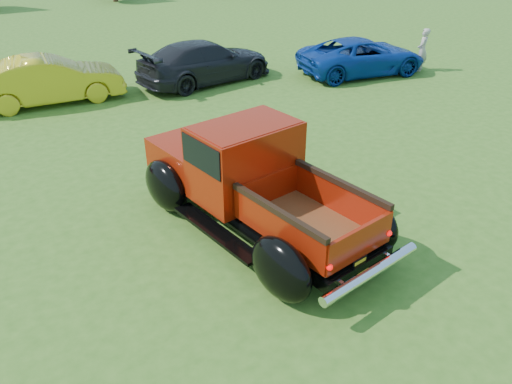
# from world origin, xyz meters

# --- Properties ---
(ground) EXTENTS (120.00, 120.00, 0.00)m
(ground) POSITION_xyz_m (0.00, 0.00, 0.00)
(ground) COLOR #345D1A
(ground) RESTS_ON ground
(pickup_truck) EXTENTS (3.33, 5.80, 2.05)m
(pickup_truck) POSITION_xyz_m (0.03, 0.71, 0.98)
(pickup_truck) COLOR black
(pickup_truck) RESTS_ON ground
(show_car_yellow) EXTENTS (4.62, 1.84, 1.49)m
(show_car_yellow) POSITION_xyz_m (-1.93, 10.10, 0.75)
(show_car_yellow) COLOR gold
(show_car_yellow) RESTS_ON ground
(show_car_grey) EXTENTS (5.38, 2.89, 1.48)m
(show_car_grey) POSITION_xyz_m (3.37, 9.66, 0.74)
(show_car_grey) COLOR black
(show_car_grey) RESTS_ON ground
(show_car_blue) EXTENTS (5.17, 2.96, 1.36)m
(show_car_blue) POSITION_xyz_m (8.95, 7.58, 0.68)
(show_car_blue) COLOR navy
(show_car_blue) RESTS_ON ground
(spectator) EXTENTS (0.70, 0.66, 1.61)m
(spectator) POSITION_xyz_m (11.28, 6.79, 0.81)
(spectator) COLOR #A39A8D
(spectator) RESTS_ON ground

